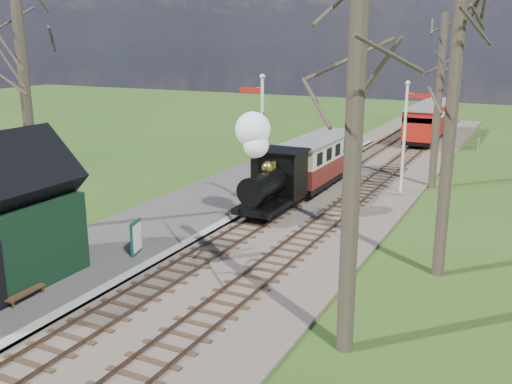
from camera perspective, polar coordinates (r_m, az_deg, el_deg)
distant_hills at (r=75.40m, az=18.43°, el=-4.33°), size 114.40×48.00×22.02m
ballast_bed at (r=30.93m, az=8.83°, el=0.58°), size 8.00×60.00×0.10m
track_near at (r=31.32m, az=6.57°, el=0.93°), size 1.60×60.00×0.15m
track_far at (r=30.56m, az=11.15°, el=0.40°), size 1.60×60.00×0.15m
platform at (r=25.91m, az=-6.93°, el=-2.04°), size 5.00×44.00×0.20m
coping_strip at (r=24.76m, az=-2.47°, el=-2.74°), size 0.40×44.00×0.21m
semaphore_near at (r=25.49m, az=0.48°, el=5.91°), size 1.22×0.24×6.22m
semaphore_far at (r=29.53m, az=14.79°, el=6.13°), size 1.22×0.24×5.72m
bare_trees at (r=19.11m, az=-1.64°, el=7.71°), size 15.51×22.39×12.00m
fence_line at (r=44.34m, az=13.24°, el=5.33°), size 12.60×0.08×1.00m
locomotive at (r=24.89m, az=1.41°, el=2.20°), size 1.86×4.33×4.64m
coach at (r=30.49m, az=6.29°, el=3.37°), size 2.17×7.42×2.28m
red_carriage_a at (r=44.34m, az=16.41°, el=6.49°), size 2.21×5.48×2.33m
red_carriage_b at (r=49.72m, az=17.59°, el=7.25°), size 2.21×5.48×2.33m
sign_board at (r=20.82m, az=-11.90°, el=-4.46°), size 0.31×0.83×1.22m
bench at (r=18.37m, az=-22.43°, el=-8.80°), size 0.47×1.38×0.78m
person at (r=18.30m, az=-22.99°, el=-8.10°), size 0.45×0.53×1.23m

